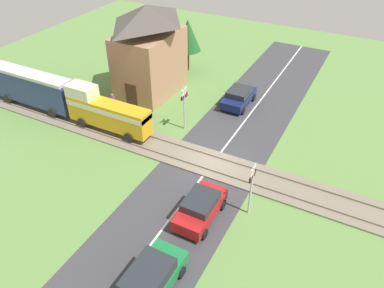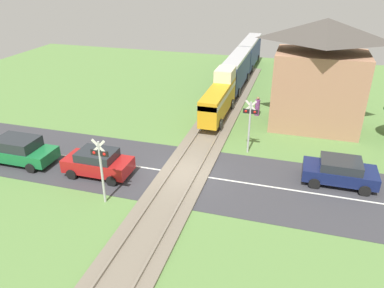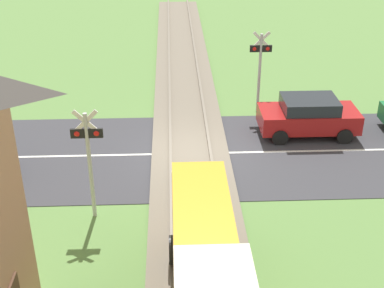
% 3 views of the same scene
% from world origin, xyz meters
% --- Properties ---
extents(ground_plane, '(60.00, 60.00, 0.00)m').
position_xyz_m(ground_plane, '(0.00, 0.00, 0.00)').
color(ground_plane, '#5B8442').
extents(road_surface, '(48.00, 6.40, 0.02)m').
position_xyz_m(road_surface, '(0.00, 0.00, 0.01)').
color(road_surface, '#38383D').
rests_on(road_surface, ground_plane).
extents(track_bed, '(2.80, 48.00, 0.24)m').
position_xyz_m(track_bed, '(0.00, 0.00, 0.07)').
color(track_bed, '#756B5B').
rests_on(track_bed, ground_plane).
extents(train, '(1.58, 23.08, 3.18)m').
position_xyz_m(train, '(0.00, 16.75, 1.89)').
color(train, gold).
rests_on(train, track_bed).
extents(car_near_crossing, '(3.77, 1.89, 1.51)m').
position_xyz_m(car_near_crossing, '(-4.62, -1.44, 0.80)').
color(car_near_crossing, '#A81919').
rests_on(car_near_crossing, ground_plane).
extents(car_far_side, '(3.84, 2.00, 1.44)m').
position_xyz_m(car_far_side, '(8.32, 1.44, 0.77)').
color(car_far_side, '#141E4C').
rests_on(car_far_side, ground_plane).
extents(car_behind_queue, '(4.43, 2.01, 1.58)m').
position_xyz_m(car_behind_queue, '(-9.92, -1.44, 0.82)').
color(car_behind_queue, '#197038').
rests_on(car_behind_queue, ground_plane).
extents(crossing_signal_west_approach, '(0.90, 0.18, 3.49)m').
position_xyz_m(crossing_signal_west_approach, '(-3.02, -3.73, 2.21)').
color(crossing_signal_west_approach, '#B7B7B7').
rests_on(crossing_signal_west_approach, ground_plane).
extents(crossing_signal_east_approach, '(0.90, 0.18, 3.49)m').
position_xyz_m(crossing_signal_east_approach, '(3.02, 3.73, 2.21)').
color(crossing_signal_east_approach, '#B7B7B7').
rests_on(crossing_signal_east_approach, ground_plane).
extents(station_building, '(6.54, 4.35, 7.62)m').
position_xyz_m(station_building, '(6.92, 9.16, 3.71)').
color(station_building, '#AD7A5B').
rests_on(station_building, ground_plane).
extents(pedestrian_by_station, '(0.37, 0.37, 1.51)m').
position_xyz_m(pedestrian_by_station, '(2.75, 10.23, 0.69)').
color(pedestrian_by_station, '#7F3D84').
rests_on(pedestrian_by_station, ground_plane).
extents(tree_by_station, '(2.45, 2.45, 5.01)m').
position_xyz_m(tree_by_station, '(12.45, 8.45, 3.52)').
color(tree_by_station, brown).
rests_on(tree_by_station, ground_plane).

